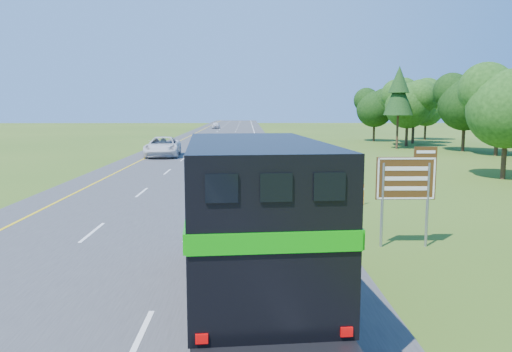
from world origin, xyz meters
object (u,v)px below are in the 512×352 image
at_px(exit_sign, 407,182).
at_px(horse_truck, 251,217).
at_px(white_suv, 163,147).
at_px(far_car, 216,125).

bearing_deg(exit_sign, horse_truck, -136.53).
height_order(white_suv, exit_sign, exit_sign).
bearing_deg(white_suv, far_car, 85.19).
bearing_deg(horse_truck, exit_sign, 38.47).
xyz_separation_m(horse_truck, exit_sign, (5.30, 5.02, 0.07)).
xyz_separation_m(white_suv, exit_sign, (13.57, -31.93, 1.25)).
height_order(horse_truck, exit_sign, horse_truck).
bearing_deg(white_suv, horse_truck, -81.24).
height_order(far_car, exit_sign, exit_sign).
bearing_deg(horse_truck, far_car, 89.06).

